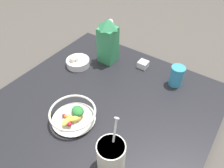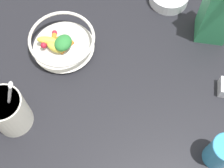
{
  "view_description": "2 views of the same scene",
  "coord_description": "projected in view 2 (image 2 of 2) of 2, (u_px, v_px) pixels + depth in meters",
  "views": [
    {
      "loc": [
        -0.45,
        0.56,
        0.84
      ],
      "look_at": [
        -0.01,
        -0.07,
        0.14
      ],
      "focal_mm": 35.0,
      "sensor_mm": 36.0,
      "label": 1
    },
    {
      "loc": [
        -0.47,
        -0.1,
        0.91
      ],
      "look_at": [
        -0.08,
        -0.04,
        0.1
      ],
      "focal_mm": 50.0,
      "sensor_mm": 36.0,
      "label": 2
    }
  ],
  "objects": [
    {
      "name": "drinking_cup",
      "position": [
        221.0,
        152.0,
        0.81
      ],
      "size": [
        0.07,
        0.07,
        0.11
      ],
      "color": "#3893C6",
      "rests_on": "countertop"
    },
    {
      "name": "milk_carton",
      "position": [
        221.0,
        6.0,
        0.93
      ],
      "size": [
        0.09,
        0.09,
        0.27
      ],
      "color": "#338C59",
      "rests_on": "countertop"
    },
    {
      "name": "fruit_bowl",
      "position": [
        62.0,
        42.0,
        0.99
      ],
      "size": [
        0.21,
        0.21,
        0.08
      ],
      "color": "silver",
      "rests_on": "countertop"
    },
    {
      "name": "ground_plane",
      "position": [
        105.0,
        74.0,
        1.03
      ],
      "size": [
        6.0,
        6.0,
        0.0
      ],
      "primitive_type": "plane",
      "color": "#4C4742"
    },
    {
      "name": "countertop",
      "position": [
        105.0,
        71.0,
        1.01
      ],
      "size": [
        1.01,
        1.01,
        0.04
      ],
      "color": "black",
      "rests_on": "ground_plane"
    },
    {
      "name": "yogurt_tub",
      "position": [
        8.0,
        111.0,
        0.84
      ],
      "size": [
        0.11,
        0.11,
        0.23
      ],
      "color": "silver",
      "rests_on": "countertop"
    }
  ]
}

